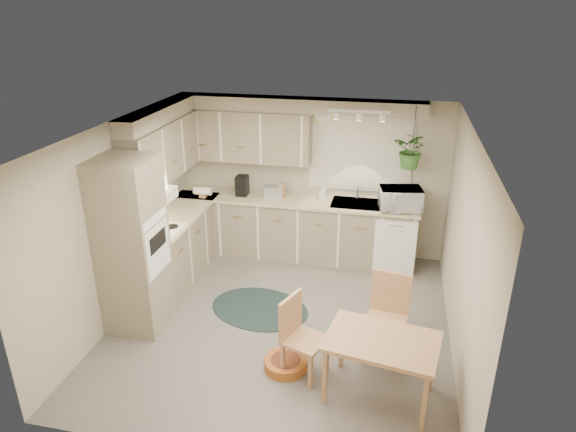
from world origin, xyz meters
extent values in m
plane|color=#615C55|center=(0.00, 0.00, 0.00)|extent=(4.20, 4.20, 0.00)
plane|color=silver|center=(0.00, 0.00, 2.40)|extent=(4.20, 4.20, 0.00)
cube|color=#B7AF97|center=(0.00, 2.10, 1.20)|extent=(4.00, 0.04, 2.40)
cube|color=#B7AF97|center=(0.00, -2.10, 1.20)|extent=(4.00, 0.04, 2.40)
cube|color=#B7AF97|center=(-2.00, 0.00, 1.20)|extent=(0.04, 4.20, 2.40)
cube|color=#B7AF97|center=(2.00, 0.00, 1.20)|extent=(0.04, 4.20, 2.40)
cube|color=gray|center=(-1.70, 0.88, 0.45)|extent=(0.60, 1.85, 0.90)
cube|color=gray|center=(-0.20, 1.80, 0.45)|extent=(3.60, 0.60, 0.90)
cube|color=beige|center=(-1.69, 0.88, 0.92)|extent=(0.64, 1.89, 0.04)
cube|color=beige|center=(-0.20, 1.79, 0.92)|extent=(3.64, 0.64, 0.04)
cube|color=gray|center=(-1.68, -0.38, 1.05)|extent=(0.65, 0.65, 2.10)
cube|color=white|center=(-1.35, -0.38, 1.05)|extent=(0.02, 0.56, 0.58)
cube|color=gray|center=(-1.82, 1.00, 1.83)|extent=(0.35, 2.00, 0.75)
cube|color=gray|center=(-1.00, 1.93, 1.83)|extent=(2.00, 0.35, 0.75)
cube|color=#B7AF97|center=(-1.85, 1.00, 2.30)|extent=(0.30, 2.00, 0.20)
cube|color=#B7AF97|center=(-0.20, 1.95, 2.30)|extent=(3.60, 0.30, 0.20)
cube|color=white|center=(-1.68, 0.30, 0.94)|extent=(0.52, 0.58, 0.02)
cube|color=white|center=(-1.70, 0.30, 1.40)|extent=(0.40, 0.60, 0.14)
cube|color=white|center=(0.70, 2.07, 1.60)|extent=(1.40, 0.02, 1.00)
cube|color=silver|center=(0.70, 2.08, 1.60)|extent=(1.50, 0.02, 1.10)
cube|color=#A6A7AD|center=(0.70, 1.80, 0.90)|extent=(0.70, 0.48, 0.10)
cube|color=white|center=(1.30, 1.49, 0.42)|extent=(0.58, 0.02, 0.83)
cube|color=white|center=(0.70, 1.55, 2.33)|extent=(0.80, 0.04, 0.04)
cylinder|color=gold|center=(0.15, 2.07, 2.18)|extent=(0.30, 0.03, 0.30)
cube|color=tan|center=(1.22, -1.02, 0.33)|extent=(1.17, 0.88, 0.67)
cube|color=tan|center=(0.45, -0.85, 0.44)|extent=(0.54, 0.54, 0.88)
cube|color=tan|center=(1.24, -0.40, 0.48)|extent=(0.52, 0.52, 0.96)
ellipsoid|color=black|center=(-0.34, 0.23, 0.01)|extent=(1.47, 1.22, 0.01)
cylinder|color=#B36423|center=(0.23, -0.82, 0.05)|extent=(0.52, 0.52, 0.11)
imported|color=white|center=(1.32, 1.70, 1.13)|extent=(0.62, 0.42, 0.39)
imported|color=white|center=(0.19, 1.95, 0.99)|extent=(0.13, 0.22, 0.10)
imported|color=#356829|center=(1.42, 1.70, 1.75)|extent=(0.62, 0.65, 0.40)
cube|color=black|center=(-1.01, 1.80, 1.09)|extent=(0.17, 0.21, 0.30)
cube|color=#A6A7AD|center=(-0.54, 1.82, 1.02)|extent=(0.30, 0.21, 0.17)
cube|color=tan|center=(-0.41, 1.85, 1.05)|extent=(0.12, 0.12, 0.22)
camera|label=1|loc=(1.19, -5.17, 3.67)|focal=32.00mm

